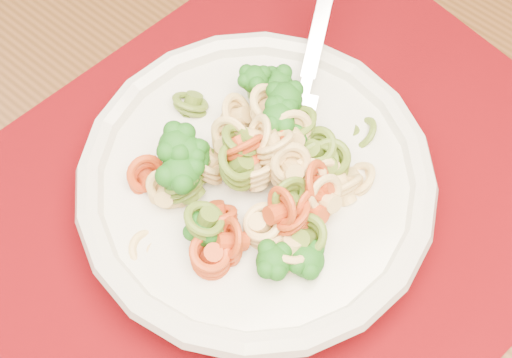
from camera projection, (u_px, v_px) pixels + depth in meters
dining_table at (169, 249)px, 0.63m from camera, size 1.67×1.33×0.78m
placemat at (264, 209)px, 0.53m from camera, size 0.55×0.46×0.00m
pasta_bowl at (256, 186)px, 0.51m from camera, size 0.26×0.26×0.05m
pasta_broccoli_heap at (256, 175)px, 0.49m from camera, size 0.22×0.22×0.06m
fork at (300, 110)px, 0.52m from camera, size 0.15×0.14×0.08m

